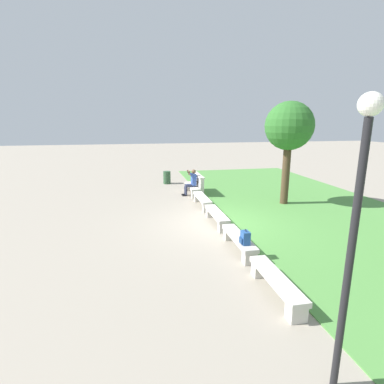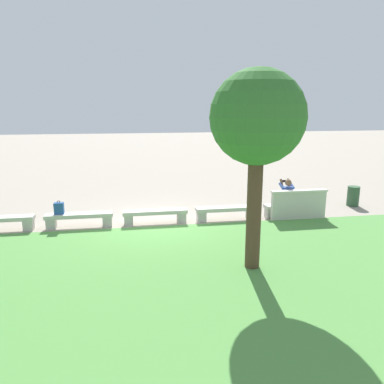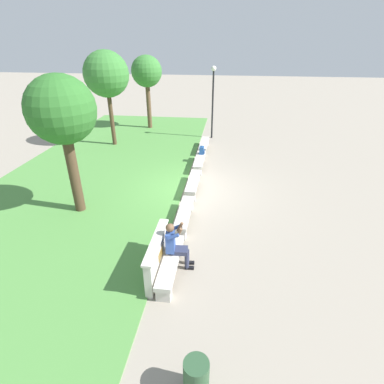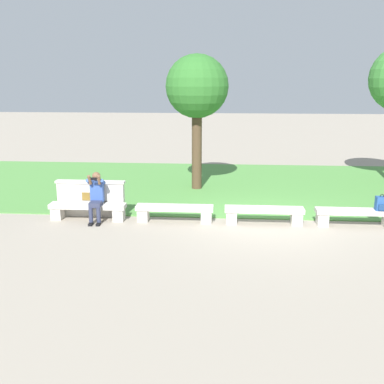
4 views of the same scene
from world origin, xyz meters
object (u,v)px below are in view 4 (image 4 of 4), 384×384
Objects in this scene: bench_mid at (264,213)px; bench_far at (356,215)px; person_photographer at (96,194)px; bench_main at (88,209)px; backpack at (381,204)px; bench_near at (175,211)px; tree_right_background at (197,88)px.

bench_mid is 2.37m from bench_far.
person_photographer is at bearing -179.00° from bench_mid.
backpack is at bearing -0.35° from bench_main.
bench_mid is 1.56× the size of person_photographer.
bench_near and bench_far have the same top height.
tree_right_background is at bearing 57.53° from person_photographer.
bench_mid is (4.74, 0.00, 0.00)m from bench_main.
backpack is at bearing -0.91° from bench_mid.
tree_right_background is (-4.39, 3.75, 3.12)m from bench_far.
person_photographer is (-4.46, -0.08, 0.43)m from bench_mid.
person_photographer is 5.27m from tree_right_background.
backpack is (2.96, -0.05, 0.32)m from bench_mid.
bench_main is at bearing 180.00° from bench_near.
bench_near is 1.56× the size of person_photographer.
bench_near is 5.34m from backpack.
backpack is 0.09× the size of tree_right_background.
bench_far is (7.11, 0.00, 0.00)m from bench_main.
person_photographer is at bearing -179.76° from backpack.
bench_main is 1.00× the size of bench_far.
bench_far is at bearing 175.49° from backpack.
tree_right_background reaches higher than bench_far.
bench_far is 6.56m from tree_right_background.
tree_right_background reaches higher than backpack.
person_photographer is at bearing -177.88° from bench_near.
backpack reaches higher than bench_main.
bench_far is 6.84m from person_photographer.
person_photographer reaches higher than backpack.
tree_right_background reaches higher than bench_near.
bench_main is at bearing 179.65° from backpack.
bench_mid is at bearing -61.66° from tree_right_background.
person_photographer reaches higher than bench_main.
backpack is at bearing -37.30° from tree_right_background.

